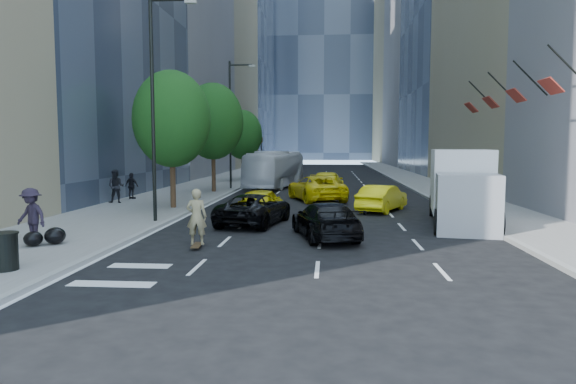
# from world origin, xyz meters

# --- Properties ---
(ground) EXTENTS (160.00, 160.00, 0.00)m
(ground) POSITION_xyz_m (0.00, 0.00, 0.00)
(ground) COLOR black
(ground) RESTS_ON ground
(sidewalk_left) EXTENTS (6.00, 120.00, 0.15)m
(sidewalk_left) POSITION_xyz_m (-9.00, 30.00, 0.07)
(sidewalk_left) COLOR slate
(sidewalk_left) RESTS_ON ground
(sidewalk_right) EXTENTS (4.00, 120.00, 0.15)m
(sidewalk_right) POSITION_xyz_m (10.00, 30.00, 0.07)
(sidewalk_right) COLOR slate
(sidewalk_right) RESTS_ON ground
(tower_left_end) EXTENTS (20.00, 28.00, 60.00)m
(tower_left_end) POSITION_xyz_m (-22.00, 92.00, 30.00)
(tower_left_end) COLOR #2D3546
(tower_left_end) RESTS_ON ground
(tower_right_far) EXTENTS (20.00, 24.00, 50.00)m
(tower_right_far) POSITION_xyz_m (22.00, 98.00, 25.00)
(tower_right_far) COLOR gray
(tower_right_far) RESTS_ON ground
(lamp_near) EXTENTS (2.13, 0.22, 10.00)m
(lamp_near) POSITION_xyz_m (-6.32, 4.00, 5.81)
(lamp_near) COLOR black
(lamp_near) RESTS_ON sidewalk_left
(lamp_far) EXTENTS (2.13, 0.22, 10.00)m
(lamp_far) POSITION_xyz_m (-6.32, 22.00, 5.81)
(lamp_far) COLOR black
(lamp_far) RESTS_ON sidewalk_left
(tree_near) EXTENTS (4.20, 4.20, 7.46)m
(tree_near) POSITION_xyz_m (-7.20, 9.00, 4.97)
(tree_near) COLOR #321D13
(tree_near) RESTS_ON sidewalk_left
(tree_mid) EXTENTS (4.50, 4.50, 7.99)m
(tree_mid) POSITION_xyz_m (-7.20, 19.00, 5.32)
(tree_mid) COLOR #321D13
(tree_mid) RESTS_ON sidewalk_left
(tree_far) EXTENTS (3.90, 3.90, 6.92)m
(tree_far) POSITION_xyz_m (-7.20, 32.00, 4.62)
(tree_far) COLOR #321D13
(tree_far) RESTS_ON sidewalk_left
(traffic_signal) EXTENTS (2.48, 0.53, 5.20)m
(traffic_signal) POSITION_xyz_m (-6.40, 40.00, 4.23)
(traffic_signal) COLOR black
(traffic_signal) RESTS_ON sidewalk_left
(facade_flags) EXTENTS (1.85, 13.30, 2.05)m
(facade_flags) POSITION_xyz_m (10.64, 10.00, 6.18)
(facade_flags) COLOR black
(facade_flags) RESTS_ON ground
(skateboarder) EXTENTS (0.74, 0.52, 1.94)m
(skateboarder) POSITION_xyz_m (-3.20, -1.31, 0.97)
(skateboarder) COLOR #8C7F57
(skateboarder) RESTS_ON ground
(black_sedan_lincoln) EXTENTS (3.27, 5.36, 1.39)m
(black_sedan_lincoln) POSITION_xyz_m (-2.00, 4.25, 0.69)
(black_sedan_lincoln) COLOR black
(black_sedan_lincoln) RESTS_ON ground
(black_sedan_mercedes) EXTENTS (3.08, 5.13, 1.39)m
(black_sedan_mercedes) POSITION_xyz_m (1.20, 1.00, 0.70)
(black_sedan_mercedes) COLOR black
(black_sedan_mercedes) RESTS_ON ground
(taxi_a) EXTENTS (2.14, 4.44, 1.46)m
(taxi_a) POSITION_xyz_m (-2.00, 6.50, 0.73)
(taxi_a) COLOR #D4C40B
(taxi_a) RESTS_ON ground
(taxi_b) EXTENTS (3.19, 4.57, 1.43)m
(taxi_b) POSITION_xyz_m (4.20, 9.41, 0.71)
(taxi_b) COLOR yellow
(taxi_b) RESTS_ON ground
(taxi_c) EXTENTS (4.37, 6.32, 1.60)m
(taxi_c) POSITION_xyz_m (0.50, 14.67, 0.80)
(taxi_c) COLOR yellow
(taxi_c) RESTS_ON ground
(taxi_d) EXTENTS (2.67, 5.69, 1.61)m
(taxi_d) POSITION_xyz_m (1.20, 19.62, 0.80)
(taxi_d) COLOR yellow
(taxi_d) RESTS_ON ground
(city_bus) EXTENTS (4.19, 11.36, 3.09)m
(city_bus) POSITION_xyz_m (-3.20, 24.86, 1.55)
(city_bus) COLOR silver
(city_bus) RESTS_ON ground
(box_truck) EXTENTS (3.60, 7.31, 3.35)m
(box_truck) POSITION_xyz_m (7.25, 4.92, 1.70)
(box_truck) COLOR silver
(box_truck) RESTS_ON ground
(pedestrian_a) EXTENTS (1.04, 0.85, 1.97)m
(pedestrian_a) POSITION_xyz_m (-11.20, 10.83, 1.13)
(pedestrian_a) COLOR black
(pedestrian_a) RESTS_ON sidewalk_left
(pedestrian_b) EXTENTS (1.05, 0.68, 1.66)m
(pedestrian_b) POSITION_xyz_m (-11.20, 13.24, 0.98)
(pedestrian_b) COLOR black
(pedestrian_b) RESTS_ON sidewalk_left
(pedestrian_c) EXTENTS (1.41, 1.08, 1.92)m
(pedestrian_c) POSITION_xyz_m (-8.98, -1.55, 1.11)
(pedestrian_c) COLOR black
(pedestrian_c) RESTS_ON sidewalk_left
(trash_can) EXTENTS (0.66, 0.66, 0.99)m
(trash_can) POSITION_xyz_m (-7.45, -5.36, 0.65)
(trash_can) COLOR black
(trash_can) RESTS_ON sidewalk_left
(garbage_bags) EXTENTS (1.18, 1.13, 0.58)m
(garbage_bags) POSITION_xyz_m (-8.29, -1.85, 0.43)
(garbage_bags) COLOR black
(garbage_bags) RESTS_ON sidewalk_left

